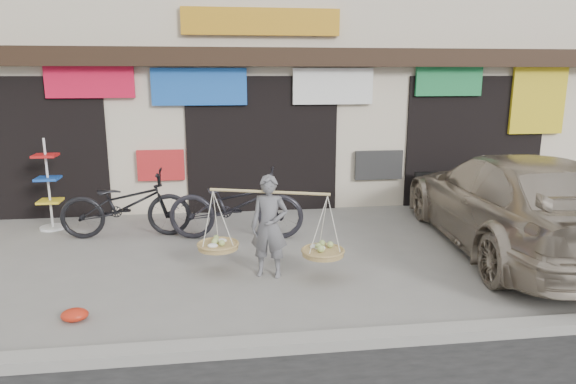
{
  "coord_description": "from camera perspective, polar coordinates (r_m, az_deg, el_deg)",
  "views": [
    {
      "loc": [
        -0.85,
        -6.69,
        2.74
      ],
      "look_at": [
        0.17,
        0.9,
        0.97
      ],
      "focal_mm": 32.0,
      "sensor_mm": 36.0,
      "label": 1
    }
  ],
  "objects": [
    {
      "name": "ground",
      "position": [
        7.28,
        -0.36,
        -9.11
      ],
      "size": [
        70.0,
        70.0,
        0.0
      ],
      "primitive_type": "plane",
      "color": "gray",
      "rests_on": "ground"
    },
    {
      "name": "kerb",
      "position": [
        5.47,
        2.42,
        -16.35
      ],
      "size": [
        70.0,
        0.25,
        0.12
      ],
      "primitive_type": "cube",
      "color": "gray",
      "rests_on": "ground"
    },
    {
      "name": "shophouse_block",
      "position": [
        13.15,
        -4.09,
        16.05
      ],
      "size": [
        14.0,
        6.32,
        7.0
      ],
      "color": "beige",
      "rests_on": "ground"
    },
    {
      "name": "street_vendor",
      "position": [
        7.02,
        -2.08,
        -4.37
      ],
      "size": [
        1.96,
        1.02,
        1.42
      ],
      "rotation": [
        0.0,
        0.0,
        -0.32
      ],
      "color": "slate",
      "rests_on": "ground"
    },
    {
      "name": "bike_0",
      "position": [
        9.16,
        -17.57,
        -1.32
      ],
      "size": [
        2.17,
        0.77,
        1.14
      ],
      "primitive_type": "imported",
      "rotation": [
        0.0,
        0.0,
        1.58
      ],
      "color": "black",
      "rests_on": "ground"
    },
    {
      "name": "bike_2",
      "position": [
        8.67,
        -5.78,
        -1.38
      ],
      "size": [
        2.35,
        1.09,
        1.19
      ],
      "primitive_type": "imported",
      "rotation": [
        0.0,
        0.0,
        1.43
      ],
      "color": "black",
      "rests_on": "ground"
    },
    {
      "name": "suv",
      "position": [
        8.83,
        23.73,
        -1.01
      ],
      "size": [
        2.65,
        5.49,
        1.54
      ],
      "rotation": [
        0.0,
        0.0,
        3.05
      ],
      "color": "#A79986",
      "rests_on": "ground"
    },
    {
      "name": "display_rack",
      "position": [
        10.1,
        -24.99,
        -0.1
      ],
      "size": [
        0.45,
        0.45,
        1.65
      ],
      "rotation": [
        0.0,
        0.0,
        0.01
      ],
      "color": "silver",
      "rests_on": "ground"
    },
    {
      "name": "red_bag",
      "position": [
        6.45,
        -22.63,
        -12.49
      ],
      "size": [
        0.31,
        0.25,
        0.14
      ],
      "primitive_type": "ellipsoid",
      "color": "red",
      "rests_on": "ground"
    }
  ]
}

